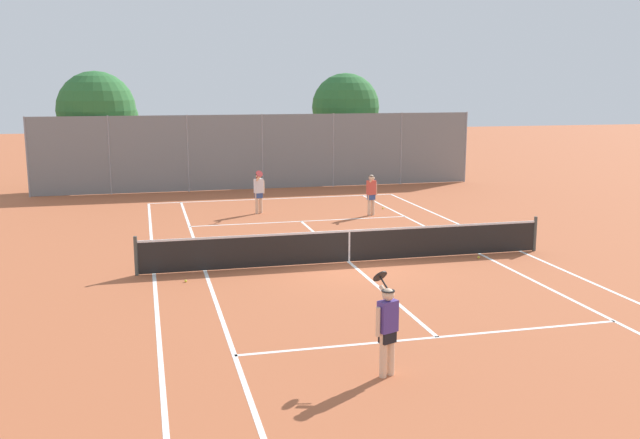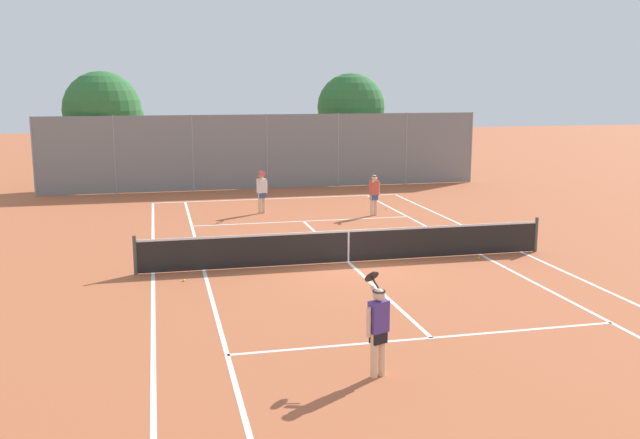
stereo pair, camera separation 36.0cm
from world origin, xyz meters
TOP-DOWN VIEW (x-y plane):
  - ground_plane at (0.00, 0.00)m, footprint 120.00×120.00m
  - court_line_markings at (0.00, 0.00)m, footprint 11.10×23.90m
  - tennis_net at (0.00, 0.00)m, footprint 12.00×0.10m
  - player_near_side at (-1.65, -7.98)m, footprint 0.46×0.88m
  - player_far_left at (-1.26, 8.44)m, footprint 0.46×0.88m
  - player_far_right at (2.93, 6.97)m, footprint 0.44×0.55m
  - loose_tennis_ball_0 at (-3.97, 0.78)m, footprint 0.07×0.07m
  - loose_tennis_ball_1 at (3.84, -0.49)m, footprint 0.07×0.07m
  - loose_tennis_ball_2 at (3.86, 8.23)m, footprint 0.07×0.07m
  - loose_tennis_ball_3 at (-4.71, -1.00)m, footprint 0.07×0.07m
  - back_fence at (0.00, 15.07)m, footprint 21.52×0.08m
  - tree_behind_left at (-7.56, 17.19)m, footprint 3.86×3.75m
  - tree_behind_right at (4.84, 17.56)m, footprint 3.56×3.56m

SIDE VIEW (x-z plane):
  - ground_plane at x=0.00m, z-range 0.00..0.00m
  - court_line_markings at x=0.00m, z-range 0.00..0.01m
  - loose_tennis_ball_0 at x=-3.97m, z-range 0.00..0.07m
  - loose_tennis_ball_1 at x=3.84m, z-range 0.00..0.07m
  - loose_tennis_ball_2 at x=3.86m, z-range 0.00..0.07m
  - loose_tennis_ball_3 at x=-4.71m, z-range 0.00..0.07m
  - tennis_net at x=0.00m, z-range -0.03..1.04m
  - player_far_right at x=2.93m, z-range 0.11..1.71m
  - player_near_side at x=-1.65m, z-range 0.04..1.81m
  - player_far_left at x=-1.26m, z-range 0.04..1.81m
  - back_fence at x=0.00m, z-range 0.00..3.64m
  - tree_behind_left at x=-7.56m, z-range 0.82..6.51m
  - tree_behind_right at x=4.84m, z-range 0.95..6.58m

